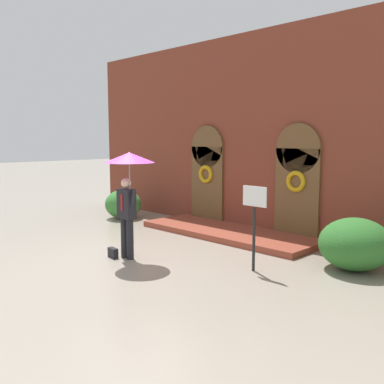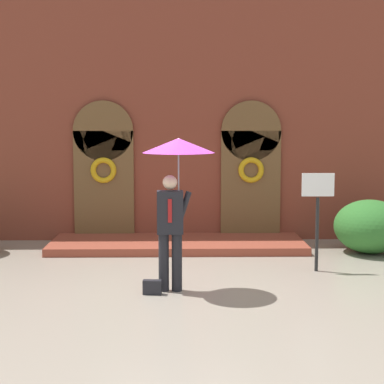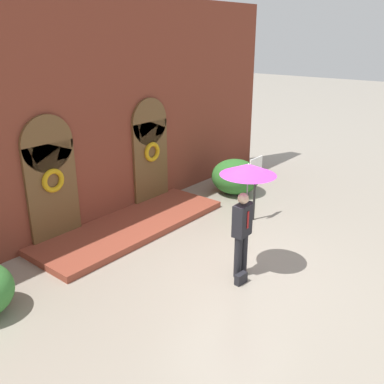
{
  "view_description": "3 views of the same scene",
  "coord_description": "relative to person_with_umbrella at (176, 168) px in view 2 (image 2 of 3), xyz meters",
  "views": [
    {
      "loc": [
        7.48,
        -5.83,
        2.66
      ],
      "look_at": [
        0.25,
        1.39,
        1.37
      ],
      "focal_mm": 40.0,
      "sensor_mm": 36.0,
      "label": 1
    },
    {
      "loc": [
        0.04,
        -10.0,
        2.64
      ],
      "look_at": [
        0.27,
        1.69,
        1.32
      ],
      "focal_mm": 60.0,
      "sensor_mm": 36.0,
      "label": 2
    },
    {
      "loc": [
        -6.68,
        -4.41,
        4.71
      ],
      "look_at": [
        0.19,
        1.23,
        1.37
      ],
      "focal_mm": 40.0,
      "sensor_mm": 36.0,
      "label": 3
    }
  ],
  "objects": [
    {
      "name": "shrub_right",
      "position": [
        3.84,
        2.78,
        -1.38
      ],
      "size": [
        1.43,
        1.5,
        1.06
      ],
      "primitive_type": "ellipsoid",
      "color": "#2D6B28",
      "rests_on": "ground"
    },
    {
      "name": "sign_post",
      "position": [
        2.44,
        1.25,
        -0.75
      ],
      "size": [
        0.56,
        0.06,
        1.72
      ],
      "color": "black",
      "rests_on": "ground"
    },
    {
      "name": "person_with_umbrella",
      "position": [
        0.0,
        0.0,
        0.0
      ],
      "size": [
        1.1,
        1.1,
        2.36
      ],
      "color": "black",
      "rests_on": "ground"
    },
    {
      "name": "handbag",
      "position": [
        -0.37,
        -0.2,
        -1.8
      ],
      "size": [
        0.29,
        0.15,
        0.22
      ],
      "primitive_type": "cube",
      "rotation": [
        0.0,
        0.0,
        -0.1
      ],
      "color": "black",
      "rests_on": "ground"
    },
    {
      "name": "building_facade",
      "position": [
        0.0,
        4.45,
        0.77
      ],
      "size": [
        14.0,
        2.3,
        5.6
      ],
      "color": "brown",
      "rests_on": "ground"
    },
    {
      "name": "ground_plane",
      "position": [
        0.0,
        0.29,
        -1.91
      ],
      "size": [
        80.0,
        80.0,
        0.0
      ],
      "primitive_type": "plane",
      "color": "gray"
    }
  ]
}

